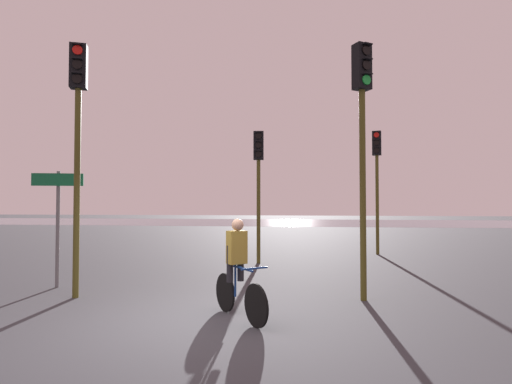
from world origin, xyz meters
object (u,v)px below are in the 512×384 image
(traffic_light_near_left, at_px, (78,123))
(cyclist, at_px, (238,268))
(traffic_light_far_right, at_px, (377,169))
(traffic_light_center, at_px, (259,171))
(direction_sign_post, at_px, (58,211))
(traffic_light_near_right, at_px, (362,123))

(traffic_light_near_left, bearing_deg, cyclist, 143.17)
(traffic_light_near_left, height_order, cyclist, traffic_light_near_left)
(traffic_light_far_right, bearing_deg, traffic_light_center, 46.69)
(traffic_light_near_left, relative_size, direction_sign_post, 1.96)
(direction_sign_post, bearing_deg, traffic_light_near_right, 161.77)
(traffic_light_near_right, distance_m, cyclist, 3.75)
(direction_sign_post, bearing_deg, cyclist, 142.15)
(traffic_light_far_right, bearing_deg, traffic_light_near_right, 91.29)
(traffic_light_far_right, xyz_separation_m, traffic_light_center, (-4.12, -2.73, -0.27))
(traffic_light_near_left, bearing_deg, traffic_light_center, -141.94)
(cyclist, bearing_deg, traffic_light_near_right, 176.08)
(traffic_light_center, bearing_deg, traffic_light_near_left, 51.88)
(traffic_light_center, bearing_deg, cyclist, 86.74)
(traffic_light_near_right, distance_m, direction_sign_post, 6.87)
(traffic_light_near_right, xyz_separation_m, direction_sign_post, (-6.63, 0.36, -1.75))
(traffic_light_near_left, distance_m, direction_sign_post, 2.22)
(traffic_light_center, relative_size, direction_sign_post, 1.60)
(traffic_light_near_right, relative_size, cyclist, 3.09)
(traffic_light_center, height_order, cyclist, traffic_light_center)
(traffic_light_center, bearing_deg, traffic_light_far_right, -153.25)
(traffic_light_center, relative_size, cyclist, 2.57)
(traffic_light_far_right, xyz_separation_m, cyclist, (-3.74, -8.78, -2.36))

